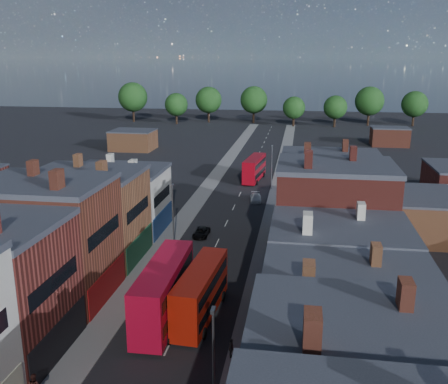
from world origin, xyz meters
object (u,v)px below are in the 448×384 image
(bus_2, at_px, (254,168))
(ped_3, at_px, (231,348))
(car_1, at_px, (197,308))
(car_3, at_px, (256,198))
(bus_0, at_px, (164,290))
(bus_1, at_px, (201,292))
(car_2, at_px, (201,232))

(bus_2, relative_size, ped_3, 6.65)
(car_1, relative_size, car_3, 0.93)
(bus_0, relative_size, bus_1, 1.12)
(bus_1, xyz_separation_m, bus_2, (-0.20, 53.30, -0.08))
(bus_2, distance_m, car_1, 52.85)
(car_2, height_order, ped_3, ped_3)
(bus_1, relative_size, car_3, 2.64)
(ped_3, bearing_deg, car_1, 28.95)
(bus_0, xyz_separation_m, bus_2, (3.00, 54.21, -0.43))
(bus_2, bearing_deg, ped_3, -79.59)
(bus_0, bearing_deg, car_1, 26.67)
(car_1, relative_size, ped_3, 2.41)
(bus_2, distance_m, ped_3, 59.56)
(bus_0, distance_m, car_3, 40.22)
(car_1, bearing_deg, bus_2, 84.87)
(bus_2, xyz_separation_m, car_3, (1.62, -14.33, -1.86))
(bus_1, distance_m, bus_2, 53.30)
(bus_1, xyz_separation_m, car_2, (-4.19, 21.04, -2.00))
(bus_0, height_order, ped_3, bus_0)
(bus_1, relative_size, bus_2, 1.03)
(car_3, height_order, ped_3, ped_3)
(bus_0, height_order, car_3, bus_0)
(bus_1, relative_size, car_2, 2.76)
(bus_0, relative_size, car_3, 2.97)
(car_1, xyz_separation_m, ped_3, (4.17, -6.60, 0.29))
(car_3, relative_size, ped_3, 2.58)
(car_3, bearing_deg, bus_1, -98.63)
(bus_2, distance_m, car_2, 32.56)
(car_1, bearing_deg, car_3, 82.34)
(bus_1, distance_m, car_2, 21.55)
(bus_0, xyz_separation_m, ped_3, (6.87, -5.20, -1.97))
(bus_2, bearing_deg, bus_1, -83.10)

